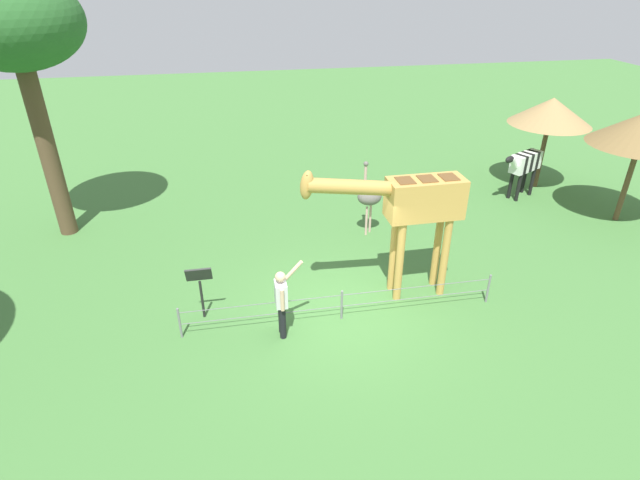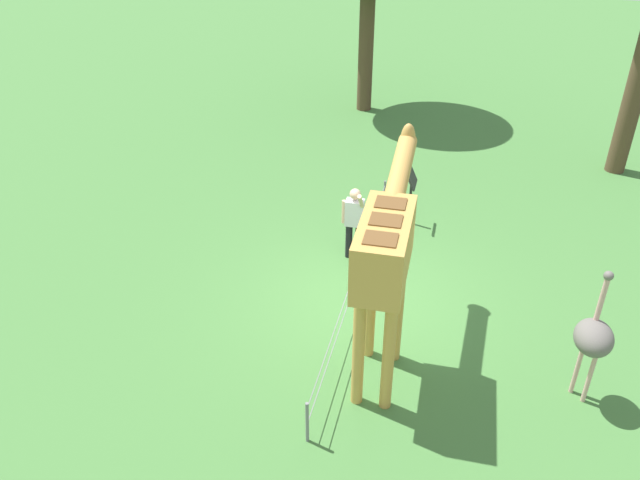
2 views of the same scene
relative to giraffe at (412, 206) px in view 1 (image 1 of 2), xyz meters
The scene contains 9 objects.
ground_plane 2.92m from the giraffe, 16.87° to the left, with size 60.00×60.00×0.00m, color #427538.
giraffe is the anchor object (origin of this frame).
visitor 3.53m from the giraffe, 18.52° to the left, with size 0.62×0.58×1.71m.
zebra 7.49m from the giraffe, 140.41° to the right, with size 1.74×1.10×1.66m.
ostrich 3.30m from the giraffe, 88.84° to the right, with size 0.70×0.56×2.25m.
shade_hut_far 8.75m from the giraffe, 141.18° to the right, with size 2.70×2.70×3.14m.
tree_east 10.56m from the giraffe, 28.72° to the right, with size 3.35×3.35×6.96m.
info_sign 4.95m from the giraffe, ahead, with size 0.56×0.21×1.32m.
wire_fence 2.67m from the giraffe, 23.36° to the left, with size 7.05×0.05×0.75m.
Camera 1 is at (2.12, 8.98, 7.00)m, focal length 28.07 mm.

